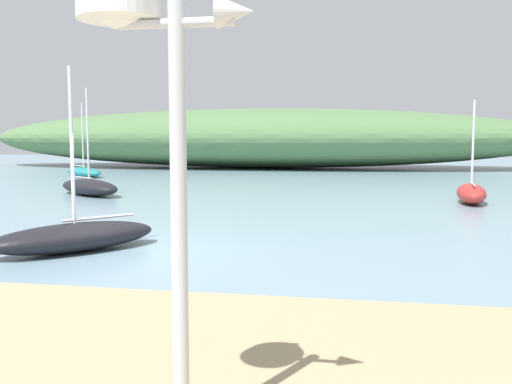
{
  "coord_description": "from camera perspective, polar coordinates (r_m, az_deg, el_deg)",
  "views": [
    {
      "loc": [
        4.64,
        -11.13,
        2.42
      ],
      "look_at": [
        2.27,
        2.24,
        1.09
      ],
      "focal_mm": 39.5,
      "sensor_mm": 36.0,
      "label": 1
    }
  ],
  "objects": [
    {
      "name": "ground_plane",
      "position": [
        12.3,
        -12.4,
        -5.88
      ],
      "size": [
        120.0,
        120.0,
        0.0
      ],
      "primitive_type": "plane",
      "color": "#7A99A8"
    },
    {
      "name": "sailboat_far_left",
      "position": [
        12.57,
        -17.88,
        -4.31
      ],
      "size": [
        3.29,
        3.54,
        3.88
      ],
      "color": "black",
      "rests_on": "ground"
    },
    {
      "name": "distant_hill",
      "position": [
        44.95,
        0.38,
        5.48
      ],
      "size": [
        45.22,
        12.01,
        4.67
      ],
      "primitive_type": "ellipsoid",
      "color": "#517547",
      "rests_on": "ground"
    },
    {
      "name": "sailboat_outer_mooring",
      "position": [
        24.49,
        -16.55,
        0.51
      ],
      "size": [
        4.11,
        3.56,
        4.44
      ],
      "color": "black",
      "rests_on": "ground"
    },
    {
      "name": "sailboat_east_reach",
      "position": [
        36.12,
        -17.06,
        1.98
      ],
      "size": [
        4.1,
        3.88,
        4.52
      ],
      "color": "teal",
      "rests_on": "ground"
    },
    {
      "name": "mast_structure",
      "position": [
        4.17,
        -12.26,
        15.57
      ],
      "size": [
        1.25,
        0.59,
        3.52
      ],
      "color": "silver",
      "rests_on": "beach_sand"
    },
    {
      "name": "sailboat_west_reach",
      "position": [
        22.09,
        20.97,
        -0.09
      ],
      "size": [
        1.31,
        3.13,
        3.76
      ],
      "color": "#B72D28",
      "rests_on": "ground"
    }
  ]
}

